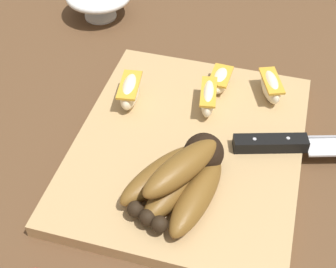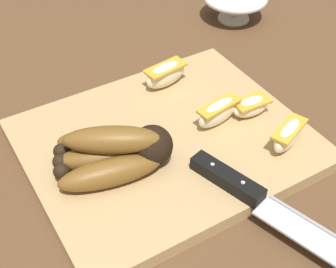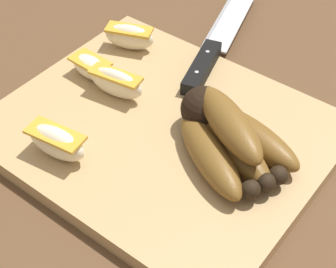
# 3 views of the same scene
# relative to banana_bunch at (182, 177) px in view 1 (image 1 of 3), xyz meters

# --- Properties ---
(ground_plane) EXTENTS (6.00, 6.00, 0.00)m
(ground_plane) POSITION_rel_banana_bunch_xyz_m (-0.09, 0.01, -0.04)
(ground_plane) COLOR brown
(cutting_board) EXTENTS (0.37, 0.31, 0.02)m
(cutting_board) POSITION_rel_banana_bunch_xyz_m (-0.08, -0.01, -0.03)
(cutting_board) COLOR tan
(cutting_board) RESTS_ON ground_plane
(banana_bunch) EXTENTS (0.15, 0.13, 0.06)m
(banana_bunch) POSITION_rel_banana_bunch_xyz_m (0.00, 0.00, 0.00)
(banana_bunch) COLOR black
(banana_bunch) RESTS_ON cutting_board
(chefs_knife) EXTENTS (0.11, 0.28, 0.02)m
(chefs_knife) POSITION_rel_banana_bunch_xyz_m (-0.12, 0.14, -0.02)
(chefs_knife) COLOR silver
(chefs_knife) RESTS_ON cutting_board
(apple_wedge_near) EXTENTS (0.07, 0.04, 0.04)m
(apple_wedge_near) POSITION_rel_banana_bunch_xyz_m (-0.14, -0.12, -0.00)
(apple_wedge_near) COLOR #F4E5C1
(apple_wedge_near) RESTS_ON cutting_board
(apple_wedge_middle) EXTENTS (0.07, 0.03, 0.04)m
(apple_wedge_middle) POSITION_rel_banana_bunch_xyz_m (-0.16, -0.00, -0.00)
(apple_wedge_middle) COLOR #F4E5C1
(apple_wedge_middle) RESTS_ON cutting_board
(apple_wedge_far) EXTENTS (0.06, 0.03, 0.03)m
(apple_wedge_far) POSITION_rel_banana_bunch_xyz_m (-0.21, 0.01, -0.01)
(apple_wedge_far) COLOR #F4E5C1
(apple_wedge_far) RESTS_ON cutting_board
(apple_wedge_extra) EXTENTS (0.07, 0.05, 0.04)m
(apple_wedge_extra) POSITION_rel_banana_bunch_xyz_m (-0.21, 0.08, -0.01)
(apple_wedge_extra) COLOR #F4E5C1
(apple_wedge_extra) RESTS_ON cutting_board
(ceramic_bowl) EXTENTS (0.12, 0.12, 0.05)m
(ceramic_bowl) POSITION_rel_banana_bunch_xyz_m (-0.38, -0.26, -0.01)
(ceramic_bowl) COLOR silver
(ceramic_bowl) RESTS_ON ground_plane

